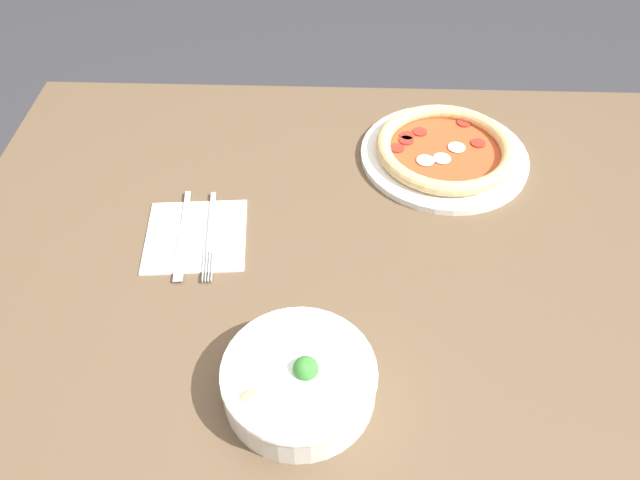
% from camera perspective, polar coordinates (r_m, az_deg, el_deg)
% --- Properties ---
extents(dining_table, '(1.26, 1.05, 0.77)m').
position_cam_1_polar(dining_table, '(1.00, 2.50, -7.51)').
color(dining_table, brown).
rests_on(dining_table, ground_plane).
extents(pizza, '(0.30, 0.30, 0.04)m').
position_cam_1_polar(pizza, '(1.14, 11.33, 7.98)').
color(pizza, white).
rests_on(pizza, dining_table).
extents(bowl, '(0.20, 0.20, 0.07)m').
position_cam_1_polar(bowl, '(0.79, -1.88, -12.53)').
color(bowl, white).
rests_on(bowl, dining_table).
extents(napkin, '(0.17, 0.17, 0.00)m').
position_cam_1_polar(napkin, '(1.01, -11.27, 0.38)').
color(napkin, white).
rests_on(napkin, dining_table).
extents(fork, '(0.03, 0.19, 0.00)m').
position_cam_1_polar(fork, '(1.00, -9.98, 0.60)').
color(fork, silver).
rests_on(fork, napkin).
extents(knife, '(0.03, 0.20, 0.01)m').
position_cam_1_polar(knife, '(1.01, -12.35, 0.89)').
color(knife, silver).
rests_on(knife, napkin).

